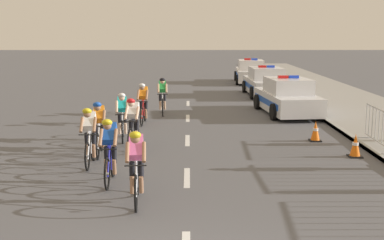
{
  "coord_description": "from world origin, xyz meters",
  "views": [
    {
      "loc": [
        0.05,
        -5.71,
        3.42
      ],
      "look_at": [
        0.13,
        7.13,
        1.1
      ],
      "focal_mm": 46.96,
      "sensor_mm": 36.0,
      "label": 1
    }
  ],
  "objects": [
    {
      "name": "traffic_cone_mid",
      "position": [
        3.97,
        9.5,
        0.31
      ],
      "size": [
        0.36,
        0.36,
        0.64
      ],
      "color": "black",
      "rests_on": "ground"
    },
    {
      "name": "cyclist_eighth",
      "position": [
        -1.03,
        14.51,
        0.79
      ],
      "size": [
        0.43,
        1.72,
        1.56
      ],
      "color": "black",
      "rests_on": "ground"
    },
    {
      "name": "lane_markings_centre",
      "position": [
        0.0,
        7.62,
        0.0
      ],
      "size": [
        0.14,
        21.6,
        0.01
      ],
      "color": "white",
      "rests_on": "ground"
    },
    {
      "name": "cyclist_fifth",
      "position": [
        -2.02,
        9.65,
        0.79
      ],
      "size": [
        0.45,
        1.72,
        1.56
      ],
      "color": "black",
      "rests_on": "ground"
    },
    {
      "name": "cyclist_second",
      "position": [
        -1.72,
        5.18,
        0.79
      ],
      "size": [
        0.42,
        1.72,
        1.56
      ],
      "color": "black",
      "rests_on": "ground"
    },
    {
      "name": "cyclist_seventh",
      "position": [
        -1.62,
        12.43,
        0.79
      ],
      "size": [
        0.43,
        1.72,
        1.56
      ],
      "color": "black",
      "rests_on": "ground"
    },
    {
      "name": "police_car_third",
      "position": [
        4.06,
        26.91,
        0.68
      ],
      "size": [
        2.18,
        4.49,
        1.59
      ],
      "color": "white",
      "rests_on": "ground"
    },
    {
      "name": "sidewalk_slab",
      "position": [
        7.4,
        14.0,
        0.06
      ],
      "size": [
        4.58,
        60.0,
        0.12
      ],
      "primitive_type": "cube",
      "color": "gray",
      "rests_on": "ground"
    },
    {
      "name": "police_car_second",
      "position": [
        4.06,
        20.42,
        0.68
      ],
      "size": [
        2.11,
        4.46,
        1.59
      ],
      "color": "silver",
      "rests_on": "ground"
    },
    {
      "name": "cyclist_fourth",
      "position": [
        -2.42,
        7.77,
        0.79
      ],
      "size": [
        0.44,
        1.72,
        1.56
      ],
      "color": "black",
      "rests_on": "ground"
    },
    {
      "name": "crowd_barrier_rear",
      "position": [
        5.49,
        8.35,
        0.65
      ],
      "size": [
        0.57,
        2.32,
        1.07
      ],
      "color": "#B7BABF",
      "rests_on": "sidewalk_slab"
    },
    {
      "name": "police_car_nearest",
      "position": [
        4.06,
        14.61,
        0.68
      ],
      "size": [
        2.32,
        4.55,
        1.59
      ],
      "color": "silver",
      "rests_on": "ground"
    },
    {
      "name": "cyclist_third",
      "position": [
        -2.47,
        6.7,
        0.79
      ],
      "size": [
        0.43,
        1.72,
        1.56
      ],
      "color": "black",
      "rests_on": "ground"
    },
    {
      "name": "traffic_cone_near",
      "position": [
        4.57,
        7.52,
        0.31
      ],
      "size": [
        0.36,
        0.36,
        0.64
      ],
      "color": "black",
      "rests_on": "ground"
    },
    {
      "name": "kerb_edge",
      "position": [
        5.19,
        14.0,
        0.07
      ],
      "size": [
        0.16,
        60.0,
        0.13
      ],
      "primitive_type": "cube",
      "color": "#9E9E99",
      "rests_on": "ground"
    },
    {
      "name": "cyclist_sixth",
      "position": [
        -1.56,
        8.46,
        0.79
      ],
      "size": [
        0.44,
        1.72,
        1.56
      ],
      "color": "black",
      "rests_on": "ground"
    },
    {
      "name": "cyclist_lead",
      "position": [
        -0.99,
        3.86,
        0.79
      ],
      "size": [
        0.44,
        1.72,
        1.56
      ],
      "color": "black",
      "rests_on": "ground"
    }
  ]
}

